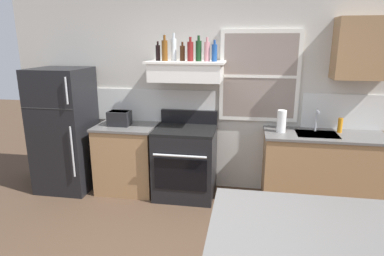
# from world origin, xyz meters

# --- Properties ---
(back_wall) EXTENTS (5.40, 0.11, 2.70)m
(back_wall) POSITION_xyz_m (0.03, 2.23, 1.35)
(back_wall) COLOR beige
(back_wall) RESTS_ON ground_plane
(refrigerator) EXTENTS (0.70, 0.72, 1.65)m
(refrigerator) POSITION_xyz_m (-1.90, 1.84, 0.82)
(refrigerator) COLOR black
(refrigerator) RESTS_ON ground_plane
(counter_left_of_stove) EXTENTS (0.79, 0.63, 0.91)m
(counter_left_of_stove) POSITION_xyz_m (-1.05, 1.90, 0.46)
(counter_left_of_stove) COLOR #9E754C
(counter_left_of_stove) RESTS_ON ground_plane
(toaster) EXTENTS (0.30, 0.20, 0.19)m
(toaster) POSITION_xyz_m (-1.13, 1.88, 1.01)
(toaster) COLOR black
(toaster) RESTS_ON counter_left_of_stove
(stove_range) EXTENTS (0.76, 0.69, 1.09)m
(stove_range) POSITION_xyz_m (-0.25, 1.86, 0.46)
(stove_range) COLOR black
(stove_range) RESTS_ON ground_plane
(range_hood_shelf) EXTENTS (0.96, 0.52, 0.24)m
(range_hood_shelf) POSITION_xyz_m (-0.25, 1.96, 1.62)
(range_hood_shelf) COLOR white
(bottle_balsamic_dark) EXTENTS (0.06, 0.06, 0.24)m
(bottle_balsamic_dark) POSITION_xyz_m (-0.61, 1.96, 1.84)
(bottle_balsamic_dark) COLOR black
(bottle_balsamic_dark) RESTS_ON range_hood_shelf
(bottle_amber_wine) EXTENTS (0.07, 0.07, 0.31)m
(bottle_amber_wine) POSITION_xyz_m (-0.51, 1.93, 1.87)
(bottle_amber_wine) COLOR brown
(bottle_amber_wine) RESTS_ON range_hood_shelf
(bottle_clear_tall) EXTENTS (0.06, 0.06, 0.33)m
(bottle_clear_tall) POSITION_xyz_m (-0.41, 2.00, 1.89)
(bottle_clear_tall) COLOR silver
(bottle_clear_tall) RESTS_ON range_hood_shelf
(bottle_brown_stout) EXTENTS (0.06, 0.06, 0.23)m
(bottle_brown_stout) POSITION_xyz_m (-0.30, 1.95, 1.84)
(bottle_brown_stout) COLOR #381E0F
(bottle_brown_stout) RESTS_ON range_hood_shelf
(bottle_red_label_wine) EXTENTS (0.07, 0.07, 0.29)m
(bottle_red_label_wine) POSITION_xyz_m (-0.19, 1.93, 1.87)
(bottle_red_label_wine) COLOR maroon
(bottle_red_label_wine) RESTS_ON range_hood_shelf
(bottle_dark_green_wine) EXTENTS (0.07, 0.07, 0.30)m
(bottle_dark_green_wine) POSITION_xyz_m (-0.09, 1.94, 1.87)
(bottle_dark_green_wine) COLOR #143819
(bottle_dark_green_wine) RESTS_ON range_hood_shelf
(bottle_rose_pink) EXTENTS (0.07, 0.07, 0.28)m
(bottle_rose_pink) POSITION_xyz_m (0.01, 1.92, 1.86)
(bottle_rose_pink) COLOR #C67F84
(bottle_rose_pink) RESTS_ON range_hood_shelf
(bottle_blue_liqueur) EXTENTS (0.07, 0.07, 0.25)m
(bottle_blue_liqueur) POSITION_xyz_m (0.10, 1.91, 1.85)
(bottle_blue_liqueur) COLOR #1E478C
(bottle_blue_liqueur) RESTS_ON range_hood_shelf
(counter_right_with_sink) EXTENTS (1.43, 0.63, 0.91)m
(counter_right_with_sink) POSITION_xyz_m (1.45, 1.90, 0.46)
(counter_right_with_sink) COLOR #9E754C
(counter_right_with_sink) RESTS_ON ground_plane
(sink_faucet) EXTENTS (0.03, 0.17, 0.28)m
(sink_faucet) POSITION_xyz_m (1.35, 2.00, 1.08)
(sink_faucet) COLOR silver
(sink_faucet) RESTS_ON counter_right_with_sink
(paper_towel_roll) EXTENTS (0.11, 0.11, 0.27)m
(paper_towel_roll) POSITION_xyz_m (0.93, 1.90, 1.04)
(paper_towel_roll) COLOR white
(paper_towel_roll) RESTS_ON counter_right_with_sink
(dish_soap_bottle) EXTENTS (0.06, 0.06, 0.18)m
(dish_soap_bottle) POSITION_xyz_m (1.63, 2.00, 1.00)
(dish_soap_bottle) COLOR orange
(dish_soap_bottle) RESTS_ON counter_right_with_sink
(upper_cabinet_right) EXTENTS (0.64, 0.32, 0.70)m
(upper_cabinet_right) POSITION_xyz_m (1.80, 2.04, 1.90)
(upper_cabinet_right) COLOR #9E754C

